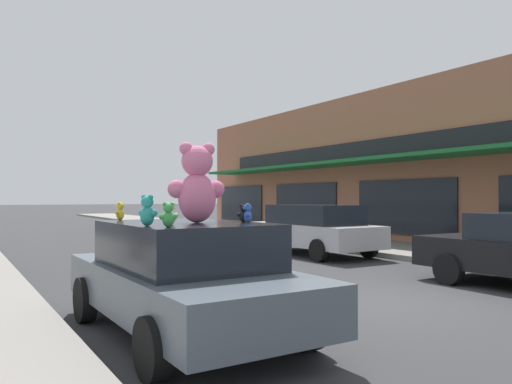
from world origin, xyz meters
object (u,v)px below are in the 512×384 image
plush_art_car (184,275)px  teddy_bear_green (168,215)px  teddy_bear_black (243,213)px  parked_car_far_center (314,228)px  teddy_bear_teal (147,211)px  teddy_bear_blue (248,213)px  teddy_bear_yellow (120,211)px  teddy_bear_giant (197,184)px  teddy_bear_cream (171,214)px

plush_art_car → teddy_bear_green: 1.32m
teddy_bear_black → parked_car_far_center: size_ratio=0.05×
parked_car_far_center → teddy_bear_teal: bearing=-138.6°
teddy_bear_blue → parked_car_far_center: teddy_bear_blue is taller
teddy_bear_yellow → teddy_bear_blue: teddy_bear_yellow is taller
teddy_bear_green → teddy_bear_blue: bearing=-150.4°
teddy_bear_blue → teddy_bear_giant: bearing=-96.9°
teddy_bear_cream → teddy_bear_black: size_ratio=1.11×
teddy_bear_giant → teddy_bear_blue: teddy_bear_giant is taller
teddy_bear_cream → teddy_bear_black: 0.99m
plush_art_car → teddy_bear_blue: (0.66, -0.46, 0.79)m
teddy_bear_blue → teddy_bear_cream: (-0.98, 0.11, 0.01)m
teddy_bear_yellow → teddy_bear_cream: bearing=53.0°
teddy_bear_green → teddy_bear_cream: teddy_bear_green is taller
plush_art_car → teddy_bear_teal: 1.20m
teddy_bear_yellow → teddy_bear_cream: 1.45m
teddy_bear_green → teddy_bear_cream: bearing=-103.5°
teddy_bear_green → parked_car_far_center: (7.42, 6.98, -0.73)m
plush_art_car → teddy_bear_black: size_ratio=18.32×
plush_art_car → teddy_bear_giant: teddy_bear_giant is taller
teddy_bear_yellow → teddy_bear_black: size_ratio=1.08×
plush_art_car → teddy_bear_black: (0.66, -0.35, 0.78)m
teddy_bear_blue → teddy_bear_yellow: bearing=-116.4°
teddy_bear_yellow → parked_car_far_center: 8.94m
teddy_bear_green → teddy_bear_teal: (-0.11, 0.35, 0.04)m
plush_art_car → teddy_bear_blue: teddy_bear_blue is taller
teddy_bear_green → teddy_bear_yellow: bearing=-81.0°
teddy_bear_teal → parked_car_far_center: size_ratio=0.08×
teddy_bear_giant → teddy_bear_teal: teddy_bear_giant is taller
teddy_bear_yellow → teddy_bear_cream: teddy_bear_cream is taller
plush_art_car → teddy_bear_cream: (-0.33, -0.35, 0.80)m
teddy_bear_black → plush_art_car: bearing=-13.9°
plush_art_car → teddy_bear_yellow: bearing=114.5°
plush_art_car → teddy_bear_black: bearing=-28.5°
plush_art_car → teddy_bear_cream: size_ratio=16.47×
teddy_bear_teal → parked_car_far_center: 10.06m
teddy_bear_giant → teddy_bear_yellow: teddy_bear_giant is taller
parked_car_far_center → plush_art_car: bearing=-138.4°
teddy_bear_giant → parked_car_far_center: 9.22m
teddy_bear_blue → parked_car_far_center: bearing=163.3°
plush_art_car → teddy_bear_cream: bearing=-133.4°
plush_art_car → teddy_bear_blue: size_ratio=17.43×
teddy_bear_black → teddy_bear_blue: bearing=101.8°
teddy_bear_cream → teddy_bear_blue: bearing=-137.3°
parked_car_far_center → teddy_bear_giant: bearing=-137.3°
teddy_bear_black → parked_car_far_center: (6.20, 6.45, -0.72)m
teddy_bear_black → teddy_bear_teal: bearing=21.9°
plush_art_car → teddy_bear_black: 1.08m
plush_art_car → teddy_bear_green: teddy_bear_green is taller
teddy_bear_giant → teddy_bear_green: size_ratio=3.80×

